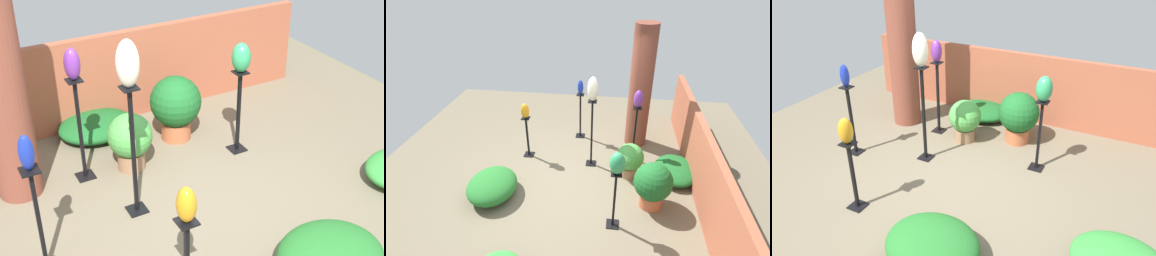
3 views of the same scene
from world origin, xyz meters
TOP-DOWN VIEW (x-y plane):
  - ground_plane at (0.00, 0.00)m, footprint 8.00×8.00m
  - brick_wall_back at (0.00, 2.29)m, footprint 5.60×0.12m
  - brick_pillar at (-1.56, 1.25)m, footprint 0.47×0.47m
  - pedestal_jade at (0.98, 0.82)m, footprint 0.20×0.20m
  - pedestal_ivory at (-0.59, 0.33)m, footprint 0.20×0.20m
  - pedestal_violet at (-0.86, 1.17)m, footprint 0.20×0.20m
  - pedestal_cobalt at (-1.64, -0.03)m, footprint 0.20×0.20m
  - art_vase_jade at (0.98, 0.82)m, footprint 0.22×0.23m
  - art_vase_amber at (-0.73, -1.02)m, footprint 0.16×0.17m
  - art_vase_ivory at (-0.59, 0.33)m, footprint 0.22×0.20m
  - art_vase_violet at (-0.86, 1.17)m, footprint 0.17×0.18m
  - art_vase_cobalt at (-1.64, -0.03)m, footprint 0.13×0.13m
  - potted_plant_front_left at (0.46, 1.45)m, footprint 0.64×0.64m
  - potted_plant_back_center at (-0.32, 1.09)m, footprint 0.52×0.52m
  - foliage_bed_west at (-0.41, 1.98)m, footprint 0.98×0.81m

SIDE VIEW (x-z plane):
  - ground_plane at x=0.00m, z-range 0.00..0.00m
  - foliage_bed_west at x=-0.41m, z-range 0.00..0.27m
  - potted_plant_back_center at x=-0.32m, z-range 0.04..0.74m
  - potted_plant_front_left at x=0.46m, z-range 0.05..0.89m
  - pedestal_jade at x=0.98m, z-range -0.05..1.00m
  - pedestal_cobalt at x=-1.64m, z-range -0.05..1.03m
  - pedestal_violet at x=-0.86m, z-range -0.05..1.17m
  - brick_wall_back at x=0.00m, z-range 0.00..1.21m
  - pedestal_ivory at x=-0.59m, z-range -0.05..1.37m
  - art_vase_amber at x=-0.73m, z-range 0.91..1.22m
  - art_vase_jade at x=0.98m, z-range 1.05..1.39m
  - art_vase_cobalt at x=-1.64m, z-range 1.08..1.41m
  - brick_pillar at x=-1.56m, z-range 0.00..2.65m
  - art_vase_violet at x=-0.86m, z-range 1.22..1.57m
  - art_vase_ivory at x=-0.59m, z-range 1.43..1.89m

